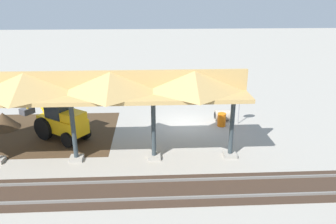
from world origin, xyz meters
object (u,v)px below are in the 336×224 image
(stop_sign, at_px, (240,101))
(traffic_barrel, at_px, (222,120))
(concrete_pipe, at_px, (222,115))
(backhoe, at_px, (61,119))

(stop_sign, distance_m, traffic_barrel, 1.72)
(stop_sign, height_order, concrete_pipe, stop_sign)
(backhoe, distance_m, traffic_barrel, 10.37)
(backhoe, bearing_deg, stop_sign, -171.31)
(traffic_barrel, bearing_deg, stop_sign, -164.68)
(concrete_pipe, bearing_deg, traffic_barrel, 76.49)
(stop_sign, xyz_separation_m, traffic_barrel, (1.22, 0.33, -1.17))
(stop_sign, bearing_deg, backhoe, 8.69)
(concrete_pipe, relative_size, traffic_barrel, 1.17)
(stop_sign, xyz_separation_m, concrete_pipe, (0.98, -0.66, -1.23))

